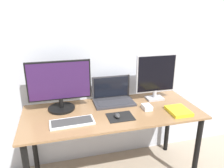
{
  "coord_description": "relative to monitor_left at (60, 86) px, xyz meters",
  "views": [
    {
      "loc": [
        -0.44,
        -1.33,
        1.56
      ],
      "look_at": [
        0.02,
        0.4,
        0.93
      ],
      "focal_mm": 35.0,
      "sensor_mm": 36.0,
      "label": 1
    }
  ],
  "objects": [
    {
      "name": "mouse",
      "position": [
        0.43,
        -0.28,
        -0.2
      ],
      "size": [
        0.04,
        0.07,
        0.03
      ],
      "color": "#333333",
      "rests_on": "mousepad"
    },
    {
      "name": "mousepad",
      "position": [
        0.46,
        -0.27,
        -0.22
      ],
      "size": [
        0.21,
        0.17,
        0.0
      ],
      "color": "black",
      "rests_on": "desk"
    },
    {
      "name": "monitor_left",
      "position": [
        0.0,
        0.0,
        0.0
      ],
      "size": [
        0.53,
        0.23,
        0.44
      ],
      "color": "black",
      "rests_on": "desk"
    },
    {
      "name": "monitor_right",
      "position": [
        0.89,
        0.0,
        0.02
      ],
      "size": [
        0.39,
        0.11,
        0.44
      ],
      "color": "#B2B2B7",
      "rests_on": "desk"
    },
    {
      "name": "desk",
      "position": [
        0.42,
        -0.15,
        -0.33
      ],
      "size": [
        1.52,
        0.64,
        0.71
      ],
      "color": "olive",
      "rests_on": "ground_plane"
    },
    {
      "name": "book",
      "position": [
        0.97,
        -0.32,
        -0.21
      ],
      "size": [
        0.17,
        0.21,
        0.03
      ],
      "color": "yellow",
      "rests_on": "desk"
    },
    {
      "name": "laptop",
      "position": [
        0.48,
        0.04,
        -0.16
      ],
      "size": [
        0.37,
        0.23,
        0.24
      ],
      "color": "#333338",
      "rests_on": "desk"
    },
    {
      "name": "wall_back",
      "position": [
        0.42,
        0.23,
        0.32
      ],
      "size": [
        7.0,
        0.05,
        2.5
      ],
      "color": "silver",
      "rests_on": "ground_plane"
    },
    {
      "name": "keyboard",
      "position": [
        0.07,
        -0.27,
        -0.21
      ],
      "size": [
        0.35,
        0.16,
        0.02
      ],
      "color": "silver",
      "rests_on": "desk"
    },
    {
      "name": "power_brick",
      "position": [
        0.73,
        -0.19,
        -0.2
      ],
      "size": [
        0.07,
        0.1,
        0.04
      ],
      "color": "white",
      "rests_on": "desk"
    }
  ]
}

